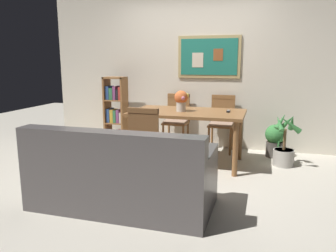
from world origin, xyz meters
TOP-DOWN VIEW (x-y plane):
  - ground_plane at (0.00, 0.00)m, footprint 12.00×12.00m
  - wall_back_with_painting at (0.00, 1.56)m, footprint 5.20×0.14m
  - dining_table at (0.11, 0.50)m, footprint 1.58×0.93m
  - dining_chair_far_left at (-0.27, 1.32)m, footprint 0.40×0.41m
  - dining_chair_near_left at (-0.24, -0.29)m, footprint 0.40×0.41m
  - dining_chair_far_right at (0.49, 1.31)m, footprint 0.40×0.41m
  - leather_couch at (-0.20, -1.15)m, footprint 1.80×0.84m
  - bookshelf at (-1.33, 1.18)m, footprint 0.36×0.28m
  - potted_ivy at (1.32, 1.18)m, footprint 0.30×0.30m
  - potted_palm at (1.44, 0.75)m, footprint 0.37×0.40m
  - flower_vase at (0.02, 0.45)m, footprint 0.20×0.19m
  - tv_remote at (0.66, 0.59)m, footprint 0.05×0.16m

SIDE VIEW (x-z plane):
  - ground_plane at x=0.00m, z-range 0.00..0.00m
  - potted_palm at x=1.44m, z-range -0.11..0.64m
  - potted_ivy at x=1.32m, z-range 0.00..0.53m
  - leather_couch at x=-0.20m, z-range -0.11..0.73m
  - dining_chair_far_left at x=-0.27m, z-range 0.08..0.99m
  - dining_chair_near_left at x=-0.24m, z-range 0.08..0.99m
  - dining_chair_far_right at x=0.49m, z-range 0.08..0.99m
  - bookshelf at x=-1.33m, z-range -0.03..1.16m
  - dining_table at x=0.11m, z-range 0.29..1.05m
  - tv_remote at x=0.66m, z-range 0.76..0.78m
  - flower_vase at x=0.02m, z-range 0.78..1.07m
  - wall_back_with_painting at x=0.00m, z-range 0.00..2.60m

